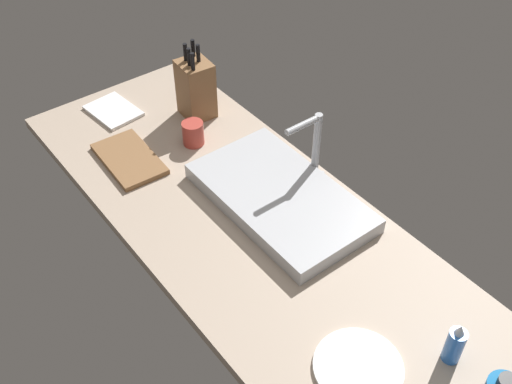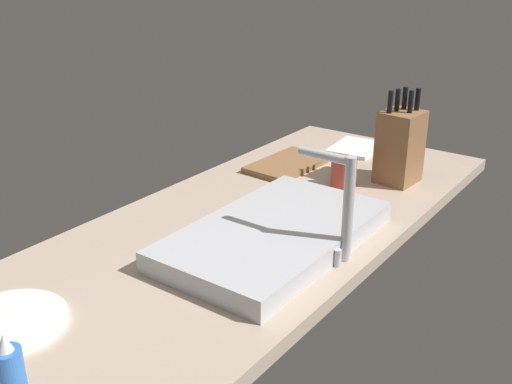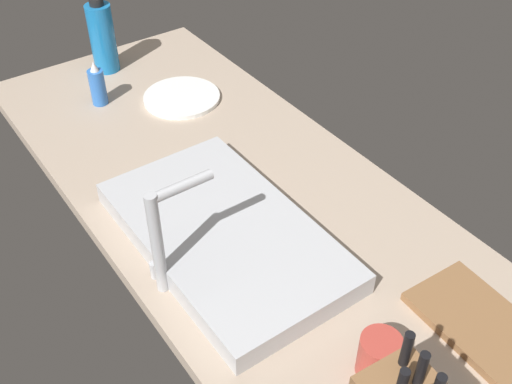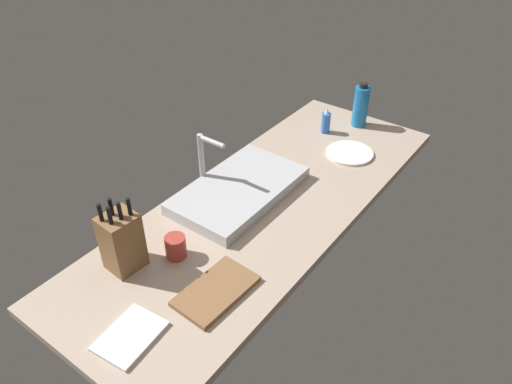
{
  "view_description": "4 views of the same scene",
  "coord_description": "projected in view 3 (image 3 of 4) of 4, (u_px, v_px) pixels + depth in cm",
  "views": [
    {
      "loc": [
        99.6,
        -76.61,
        132.76
      ],
      "look_at": [
        -5.28,
        4.51,
        10.27
      ],
      "focal_mm": 42.68,
      "sensor_mm": 36.0,
      "label": 1
    },
    {
      "loc": [
        101.26,
        81.79,
        68.42
      ],
      "look_at": [
        -6.44,
        3.45,
        13.48
      ],
      "focal_mm": 42.26,
      "sensor_mm": 36.0,
      "label": 2
    },
    {
      "loc": [
        -81.94,
        60.04,
        97.01
      ],
      "look_at": [
        0.55,
        1.53,
        10.79
      ],
      "focal_mm": 43.27,
      "sensor_mm": 36.0,
      "label": 3
    },
    {
      "loc": [
        -128.15,
        -89.63,
        122.96
      ],
      "look_at": [
        -4.49,
        1.7,
        10.54
      ],
      "focal_mm": 34.35,
      "sensor_mm": 36.0,
      "label": 4
    }
  ],
  "objects": [
    {
      "name": "faucet",
      "position": [
        163.0,
        232.0,
        1.13
      ],
      "size": [
        5.5,
        13.63,
        24.14
      ],
      "color": "#B7BABF",
      "rests_on": "countertop_slab"
    },
    {
      "name": "countertop_slab",
      "position": [
        263.0,
        221.0,
        1.39
      ],
      "size": [
        185.16,
        66.87,
        3.5
      ],
      "primitive_type": "cube",
      "color": "tan",
      "rests_on": "ground"
    },
    {
      "name": "coffee_mug",
      "position": [
        379.0,
        356.0,
        1.05
      ],
      "size": [
        7.34,
        7.34,
        8.42
      ],
      "primitive_type": "cylinder",
      "color": "#B23D33",
      "rests_on": "countertop_slab"
    },
    {
      "name": "sink_basin",
      "position": [
        225.0,
        235.0,
        1.3
      ],
      "size": [
        56.36,
        32.38,
        5.02
      ],
      "primitive_type": "cube",
      "color": "#B7BABF",
      "rests_on": "countertop_slab"
    },
    {
      "name": "soap_bottle",
      "position": [
        98.0,
        86.0,
        1.7
      ],
      "size": [
        4.39,
        4.39,
        13.01
      ],
      "color": "blue",
      "rests_on": "countertop_slab"
    },
    {
      "name": "water_bottle",
      "position": [
        104.0,
        37.0,
        1.82
      ],
      "size": [
        7.48,
        7.48,
        22.61
      ],
      "color": "#1970B7",
      "rests_on": "countertop_slab"
    },
    {
      "name": "dinner_plate",
      "position": [
        182.0,
        97.0,
        1.75
      ],
      "size": [
        21.68,
        21.68,
        1.2
      ],
      "primitive_type": "cylinder",
      "color": "white",
      "rests_on": "countertop_slab"
    },
    {
      "name": "cutting_board",
      "position": [
        483.0,
        326.0,
        1.14
      ],
      "size": [
        27.74,
        17.02,
        1.8
      ],
      "primitive_type": "cube",
      "rotation": [
        0.0,
        0.0,
        -0.05
      ],
      "color": "brown",
      "rests_on": "countertop_slab"
    }
  ]
}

